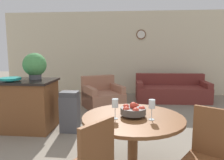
% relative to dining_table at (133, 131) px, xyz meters
% --- Properties ---
extents(wall_back, '(8.00, 0.09, 2.70)m').
position_rel_dining_table_xyz_m(wall_back, '(-0.36, 4.89, 0.77)').
color(wall_back, beige).
rests_on(wall_back, ground_plane).
extents(dining_table, '(1.16, 1.16, 0.75)m').
position_rel_dining_table_xyz_m(dining_table, '(0.00, 0.00, 0.00)').
color(dining_table, brown).
rests_on(dining_table, ground_plane).
extents(dining_chair_near_right, '(0.58, 0.58, 0.95)m').
position_rel_dining_table_xyz_m(dining_chair_near_right, '(0.72, -0.38, -0.06)').
color(dining_chair_near_right, brown).
rests_on(dining_chair_near_right, ground_plane).
extents(fruit_bowl, '(0.29, 0.29, 0.17)m').
position_rel_dining_table_xyz_m(fruit_bowl, '(-0.00, -0.00, 0.24)').
color(fruit_bowl, '#4C4742').
rests_on(fruit_bowl, dining_table).
extents(wine_glass_left, '(0.07, 0.07, 0.22)m').
position_rel_dining_table_xyz_m(wine_glass_left, '(-0.20, -0.10, 0.34)').
color(wine_glass_left, silver).
rests_on(wine_glass_left, dining_table).
extents(wine_glass_right, '(0.07, 0.07, 0.22)m').
position_rel_dining_table_xyz_m(wine_glass_right, '(0.20, -0.09, 0.34)').
color(wine_glass_right, silver).
rests_on(wine_glass_right, dining_table).
extents(kitchen_island, '(1.13, 0.78, 0.94)m').
position_rel_dining_table_xyz_m(kitchen_island, '(-2.02, 1.39, -0.11)').
color(kitchen_island, brown).
rests_on(kitchen_island, ground_plane).
extents(teal_bowl, '(0.37, 0.37, 0.06)m').
position_rel_dining_table_xyz_m(teal_bowl, '(-2.17, 1.24, 0.40)').
color(teal_bowl, teal).
rests_on(teal_bowl, kitchen_island).
extents(potted_plant, '(0.44, 0.44, 0.49)m').
position_rel_dining_table_xyz_m(potted_plant, '(-1.85, 1.54, 0.62)').
color(potted_plant, '#4C4C51').
rests_on(potted_plant, kitchen_island).
extents(trash_bin, '(0.33, 0.25, 0.74)m').
position_rel_dining_table_xyz_m(trash_bin, '(-1.14, 1.35, -0.21)').
color(trash_bin, '#47474C').
rests_on(trash_bin, ground_plane).
extents(couch, '(2.07, 1.02, 0.75)m').
position_rel_dining_table_xyz_m(couch, '(1.12, 3.99, -0.31)').
color(couch, maroon).
rests_on(couch, ground_plane).
extents(armchair, '(1.23, 1.24, 0.79)m').
position_rel_dining_table_xyz_m(armchair, '(-0.78, 3.06, -0.30)').
color(armchair, '#A87056').
rests_on(armchair, ground_plane).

